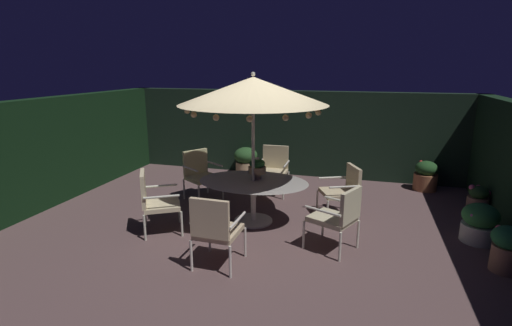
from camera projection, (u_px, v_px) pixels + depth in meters
The scene contains 17 objects.
ground_plane at pixel (252, 228), 6.35m from camera, with size 8.51×7.28×0.02m, color brown.
hedge_backdrop_rear at pixel (292, 133), 9.34m from camera, with size 8.51×0.30×2.06m, color black.
hedge_backdrop_left at pixel (45, 153), 7.18m from camera, with size 0.30×7.28×2.06m, color black.
patio_dining_table at pixel (253, 188), 6.46m from camera, with size 1.89×1.35×0.74m.
patio_umbrella at pixel (253, 91), 6.06m from camera, with size 2.43×2.43×2.54m.
centerpiece_planter at pixel (257, 167), 6.49m from camera, with size 0.30×0.30×0.38m.
patio_chair_north at pixel (274, 167), 8.00m from camera, with size 0.62×0.62×0.99m.
patio_chair_northeast at pixel (200, 172), 7.65m from camera, with size 0.80×0.81×0.98m.
patio_chair_east at pixel (154, 199), 6.06m from camera, with size 0.81×0.81×1.02m.
patio_chair_southeast at pixel (215, 227), 4.96m from camera, with size 0.60×0.63×1.03m.
patio_chair_south at pixel (338, 215), 5.44m from camera, with size 0.81×0.78×0.97m.
patio_chair_southwest at pixel (344, 188), 6.72m from camera, with size 0.79×0.78×0.92m.
potted_plant_back_right at pixel (508, 247), 4.93m from camera, with size 0.42×0.42×0.62m.
potted_plant_right_far at pixel (426, 176), 8.22m from camera, with size 0.49×0.49×0.65m.
potted_plant_left_near at pixel (478, 200), 6.86m from camera, with size 0.37×0.36×0.55m.
potted_plant_back_left at pixel (480, 223), 5.78m from camera, with size 0.53×0.53×0.61m.
potted_plant_left_far at pixel (246, 160), 9.49m from camera, with size 0.59×0.59×0.67m.
Camera 1 is at (1.67, -5.64, 2.63)m, focal length 26.60 mm.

